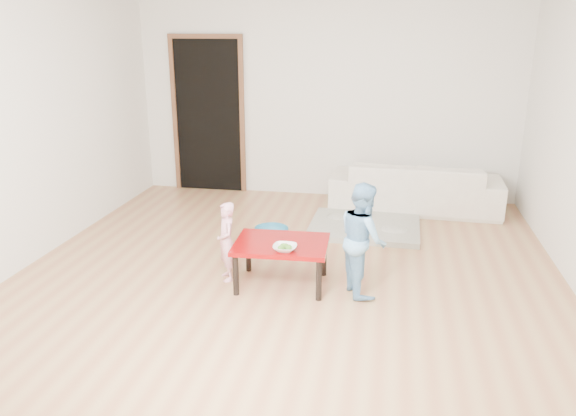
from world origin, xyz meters
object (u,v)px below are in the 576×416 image
(red_table, at_px, (282,263))
(basin, at_px, (271,233))
(child_pink, at_px, (226,242))
(child_blue, at_px, (363,239))
(sofa, at_px, (415,186))
(bowl, at_px, (285,248))

(red_table, relative_size, basin, 2.17)
(red_table, height_order, child_pink, child_pink)
(child_pink, xyz_separation_m, child_blue, (1.21, -0.04, 0.13))
(red_table, height_order, child_blue, child_blue)
(sofa, distance_m, bowl, 2.89)
(red_table, relative_size, child_pink, 1.12)
(sofa, distance_m, basin, 2.07)
(child_blue, bearing_deg, bowl, 83.95)
(bowl, bearing_deg, sofa, 66.51)
(bowl, xyz_separation_m, child_blue, (0.64, 0.18, 0.06))
(red_table, height_order, bowl, bowl)
(sofa, distance_m, red_table, 2.75)
(bowl, height_order, basin, bowl)
(bowl, xyz_separation_m, child_pink, (-0.57, 0.22, -0.07))
(bowl, distance_m, child_pink, 0.62)
(basin, bearing_deg, red_table, -73.43)
(child_pink, xyz_separation_m, basin, (0.17, 1.09, -0.30))
(sofa, distance_m, child_blue, 2.53)
(bowl, relative_size, basin, 0.54)
(sofa, height_order, red_table, sofa)
(sofa, xyz_separation_m, child_pink, (-1.73, -2.43, 0.06))
(child_pink, distance_m, child_blue, 1.22)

